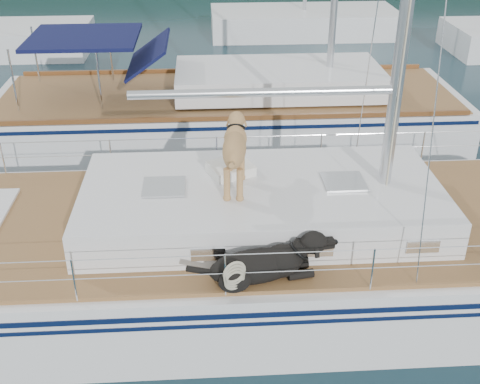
{
  "coord_description": "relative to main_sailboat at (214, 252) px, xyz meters",
  "views": [
    {
      "loc": [
        0.01,
        -7.63,
        5.87
      ],
      "look_at": [
        0.5,
        0.2,
        1.6
      ],
      "focal_mm": 45.0,
      "sensor_mm": 36.0,
      "label": 1
    }
  ],
  "objects": [
    {
      "name": "ground",
      "position": [
        -0.1,
        0.01,
        -0.68
      ],
      "size": [
        120.0,
        120.0,
        0.0
      ],
      "primitive_type": "plane",
      "color": "black",
      "rests_on": "ground"
    },
    {
      "name": "main_sailboat",
      "position": [
        0.0,
        0.0,
        0.0
      ],
      "size": [
        12.0,
        3.9,
        14.01
      ],
      "color": "silver",
      "rests_on": "ground"
    },
    {
      "name": "bg_boat_center",
      "position": [
        3.9,
        16.01,
        -0.23
      ],
      "size": [
        7.2,
        3.0,
        11.65
      ],
      "color": "silver",
      "rests_on": "ground"
    },
    {
      "name": "neighbor_sailboat",
      "position": [
        0.59,
        5.99,
        -0.05
      ],
      "size": [
        11.0,
        3.5,
        13.3
      ],
      "color": "silver",
      "rests_on": "ground"
    }
  ]
}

